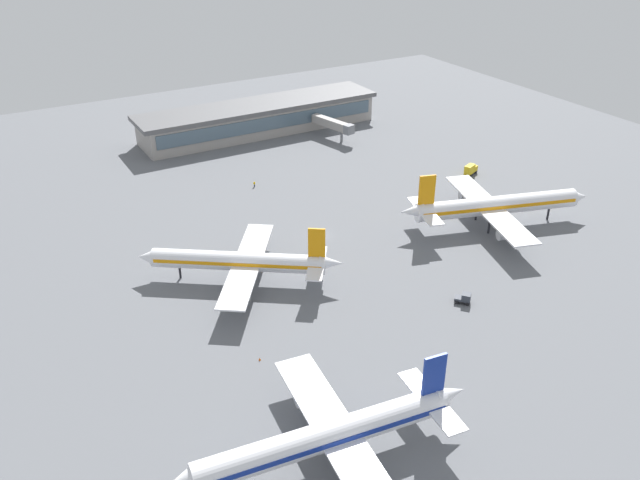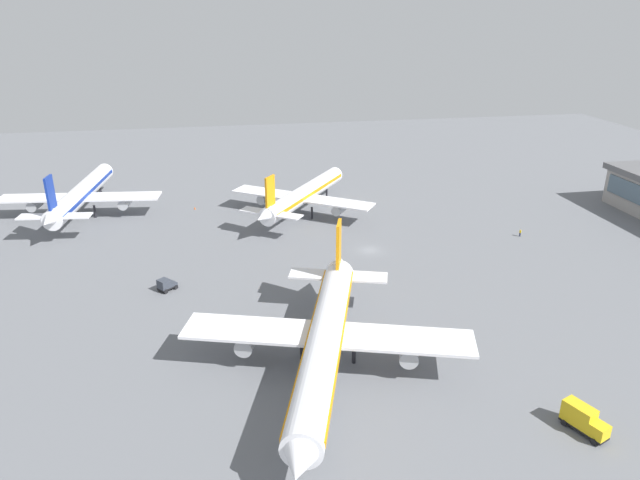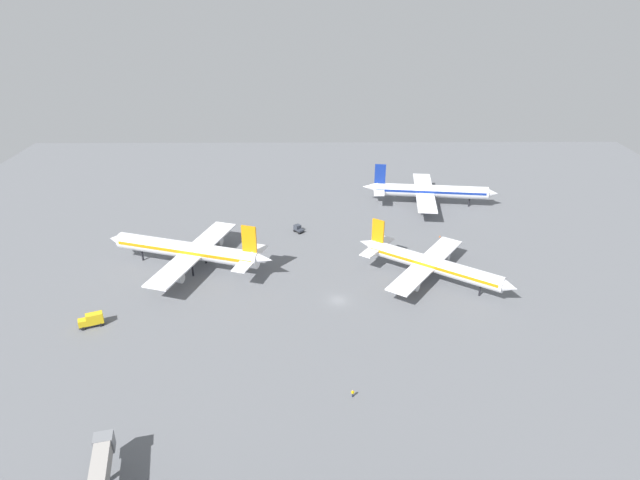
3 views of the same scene
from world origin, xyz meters
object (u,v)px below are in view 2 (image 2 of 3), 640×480
object	(u,v)px
baggage_tug	(166,285)
safety_cone_near_gate	(195,208)
airplane_distant	(81,194)
airplane_at_gate	(304,194)
catering_truck	(583,419)
airplane_taxiing	(326,338)
ground_crew_worker	(520,233)

from	to	relation	value
baggage_tug	safety_cone_near_gate	distance (m)	45.24
airplane_distant	safety_cone_near_gate	distance (m)	27.34
airplane_at_gate	safety_cone_near_gate	bearing A→B (deg)	107.76
safety_cone_near_gate	baggage_tug	bearing A→B (deg)	174.57
airplane_distant	safety_cone_near_gate	size ratio (longest dim) A/B	79.95
catering_truck	safety_cone_near_gate	distance (m)	103.75
airplane_distant	safety_cone_near_gate	bearing A→B (deg)	-85.59
airplane_at_gate	airplane_taxiing	xyz separation A→B (m)	(-66.63, 7.49, 0.63)
safety_cone_near_gate	catering_truck	bearing A→B (deg)	-152.82
airplane_taxiing	catering_truck	distance (m)	33.31
airplane_distant	catering_truck	xyz separation A→B (m)	(-93.38, -74.24, -3.61)
airplane_taxiing	safety_cone_near_gate	distance (m)	77.53
airplane_distant	ground_crew_worker	distance (m)	104.18
airplane_taxiing	safety_cone_near_gate	xyz separation A→B (m)	(74.91, 19.24, -5.35)
airplane_at_gate	ground_crew_worker	bearing A→B (deg)	-82.99
airplane_distant	catering_truck	bearing A→B (deg)	-134.76
airplane_taxiing	safety_cone_near_gate	world-z (taller)	airplane_taxiing
airplane_distant	safety_cone_near_gate	xyz separation A→B (m)	(-1.10, -26.85, -5.01)
ground_crew_worker	safety_cone_near_gate	size ratio (longest dim) A/B	2.78
baggage_tug	airplane_taxiing	bearing A→B (deg)	87.01
ground_crew_worker	safety_cone_near_gate	world-z (taller)	ground_crew_worker
catering_truck	safety_cone_near_gate	world-z (taller)	catering_truck
airplane_at_gate	ground_crew_worker	size ratio (longest dim) A/B	23.46
baggage_tug	ground_crew_worker	xyz separation A→B (m)	(12.86, -76.04, -0.31)
baggage_tug	ground_crew_worker	world-z (taller)	baggage_tug
airplane_taxiing	airplane_distant	world-z (taller)	airplane_taxiing
airplane_taxiing	baggage_tug	size ratio (longest dim) A/B	13.34
catering_truck	baggage_tug	bearing A→B (deg)	-154.91
airplane_distant	catering_truck	world-z (taller)	airplane_distant
baggage_tug	ground_crew_worker	size ratio (longest dim) A/B	2.24
airplane_distant	airplane_at_gate	bearing A→B (deg)	-93.17
airplane_taxiing	catering_truck	world-z (taller)	airplane_taxiing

